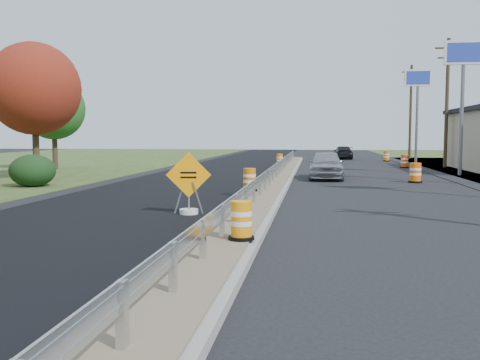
# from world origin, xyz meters

# --- Properties ---
(ground) EXTENTS (140.00, 140.00, 0.00)m
(ground) POSITION_xyz_m (0.00, 0.00, 0.00)
(ground) COLOR black
(ground) RESTS_ON ground
(milled_overlay) EXTENTS (7.20, 120.00, 0.01)m
(milled_overlay) POSITION_xyz_m (-4.40, 10.00, 0.01)
(milled_overlay) COLOR black
(milled_overlay) RESTS_ON ground
(median) EXTENTS (1.60, 55.00, 0.23)m
(median) POSITION_xyz_m (0.00, 8.00, 0.11)
(median) COLOR gray
(median) RESTS_ON ground
(guardrail) EXTENTS (0.10, 46.15, 0.72)m
(guardrail) POSITION_xyz_m (0.00, 9.00, 0.73)
(guardrail) COLOR silver
(guardrail) RESTS_ON median
(pylon_sign_mid) EXTENTS (2.20, 0.30, 7.90)m
(pylon_sign_mid) POSITION_xyz_m (10.50, 16.00, 6.48)
(pylon_sign_mid) COLOR slate
(pylon_sign_mid) RESTS_ON ground
(pylon_sign_north) EXTENTS (2.20, 0.30, 7.90)m
(pylon_sign_north) POSITION_xyz_m (10.50, 30.00, 6.48)
(pylon_sign_north) COLOR slate
(pylon_sign_north) RESTS_ON ground
(utility_pole_nmid) EXTENTS (1.90, 0.26, 9.40)m
(utility_pole_nmid) POSITION_xyz_m (11.50, 24.00, 4.93)
(utility_pole_nmid) COLOR #473523
(utility_pole_nmid) RESTS_ON ground
(utility_pole_north) EXTENTS (1.90, 0.26, 9.40)m
(utility_pole_north) POSITION_xyz_m (11.50, 39.00, 4.93)
(utility_pole_north) COLOR #473523
(utility_pole_north) RESTS_ON ground
(hedge_north) EXTENTS (2.09, 2.09, 1.52)m
(hedge_north) POSITION_xyz_m (-11.00, 6.00, 0.76)
(hedge_north) COLOR black
(hedge_north) RESTS_ON ground
(tree_near_red) EXTENTS (4.95, 4.95, 7.35)m
(tree_near_red) POSITION_xyz_m (-13.00, 10.00, 4.86)
(tree_near_red) COLOR #473523
(tree_near_red) RESTS_ON ground
(tree_near_back) EXTENTS (4.29, 4.29, 6.37)m
(tree_near_back) POSITION_xyz_m (-16.00, 18.00, 4.21)
(tree_near_back) COLOR #473523
(tree_near_back) RESTS_ON ground
(caution_sign) EXTENTS (1.36, 0.57, 1.89)m
(caution_sign) POSITION_xyz_m (-1.83, -1.39, 0.48)
(caution_sign) COLOR white
(caution_sign) RESTS_ON ground
(barrel_median_near) EXTENTS (0.55, 0.55, 0.81)m
(barrel_median_near) POSITION_xyz_m (0.44, -6.21, 0.62)
(barrel_median_near) COLOR black
(barrel_median_near) RESTS_ON median
(barrel_median_mid) EXTENTS (0.61, 0.61, 0.89)m
(barrel_median_mid) POSITION_xyz_m (-0.55, 3.39, 0.66)
(barrel_median_mid) COLOR black
(barrel_median_mid) RESTS_ON median
(barrel_median_far) EXTENTS (0.56, 0.56, 0.82)m
(barrel_median_far) POSITION_xyz_m (-0.55, 21.40, 0.62)
(barrel_median_far) COLOR black
(barrel_median_far) RESTS_ON median
(barrel_shoulder_near) EXTENTS (0.68, 0.68, 1.00)m
(barrel_shoulder_near) POSITION_xyz_m (7.00, 10.71, 0.48)
(barrel_shoulder_near) COLOR black
(barrel_shoulder_near) RESTS_ON ground
(barrel_shoulder_mid) EXTENTS (0.65, 0.65, 0.96)m
(barrel_shoulder_mid) POSITION_xyz_m (8.48, 23.21, 0.46)
(barrel_shoulder_mid) COLOR black
(barrel_shoulder_mid) RESTS_ON ground
(barrel_shoulder_far) EXTENTS (0.64, 0.64, 0.94)m
(barrel_shoulder_far) POSITION_xyz_m (8.45, 32.97, 0.45)
(barrel_shoulder_far) COLOR black
(barrel_shoulder_far) RESTS_ON ground
(car_silver) EXTENTS (1.89, 4.61, 1.56)m
(car_silver) POSITION_xyz_m (2.58, 12.47, 0.78)
(car_silver) COLOR #A3A3A7
(car_silver) RESTS_ON ground
(car_dark_far) EXTENTS (1.90, 4.40, 1.26)m
(car_dark_far) POSITION_xyz_m (4.77, 37.44, 0.63)
(car_dark_far) COLOR black
(car_dark_far) RESTS_ON ground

